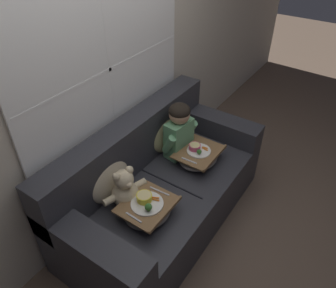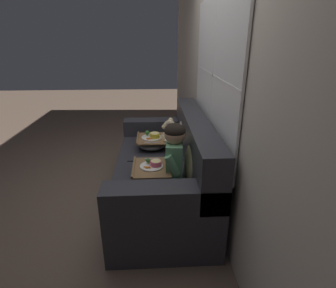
{
  "view_description": "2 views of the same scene",
  "coord_description": "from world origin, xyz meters",
  "px_view_note": "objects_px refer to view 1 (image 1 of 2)",
  "views": [
    {
      "loc": [
        -1.64,
        -1.14,
        2.39
      ],
      "look_at": [
        0.08,
        0.03,
        0.8
      ],
      "focal_mm": 35.0,
      "sensor_mm": 36.0,
      "label": 1
    },
    {
      "loc": [
        2.52,
        -0.07,
        1.67
      ],
      "look_at": [
        0.05,
        0.07,
        0.68
      ],
      "focal_mm": 28.0,
      "sensor_mm": 36.0,
      "label": 2
    }
  ],
  "objects_px": {
    "throw_pillow_behind_teddy": "(108,177)",
    "child_figure": "(179,128)",
    "couch": "(160,189)",
    "throw_pillow_behind_child": "(164,130)",
    "lap_tray_child": "(198,156)",
    "teddy_bear": "(125,190)",
    "lap_tray_teddy": "(147,209)"
  },
  "relations": [
    {
      "from": "child_figure",
      "to": "throw_pillow_behind_child",
      "type": "bearing_deg",
      "value": 89.96
    },
    {
      "from": "teddy_bear",
      "to": "lap_tray_teddy",
      "type": "distance_m",
      "value": 0.22
    },
    {
      "from": "teddy_bear",
      "to": "couch",
      "type": "bearing_deg",
      "value": -6.63
    },
    {
      "from": "teddy_bear",
      "to": "child_figure",
      "type": "bearing_deg",
      "value": 0.28
    },
    {
      "from": "lap_tray_teddy",
      "to": "couch",
      "type": "bearing_deg",
      "value": 23.27
    },
    {
      "from": "lap_tray_child",
      "to": "throw_pillow_behind_teddy",
      "type": "bearing_deg",
      "value": 153.39
    },
    {
      "from": "throw_pillow_behind_child",
      "to": "lap_tray_child",
      "type": "bearing_deg",
      "value": -90.07
    },
    {
      "from": "couch",
      "to": "throw_pillow_behind_teddy",
      "type": "relative_size",
      "value": 4.39
    },
    {
      "from": "throw_pillow_behind_teddy",
      "to": "lap_tray_child",
      "type": "relative_size",
      "value": 1.07
    },
    {
      "from": "throw_pillow_behind_teddy",
      "to": "child_figure",
      "type": "relative_size",
      "value": 0.84
    },
    {
      "from": "lap_tray_child",
      "to": "lap_tray_teddy",
      "type": "bearing_deg",
      "value": 180.0
    },
    {
      "from": "lap_tray_child",
      "to": "lap_tray_teddy",
      "type": "height_order",
      "value": "lap_tray_teddy"
    },
    {
      "from": "child_figure",
      "to": "lap_tray_child",
      "type": "relative_size",
      "value": 1.28
    },
    {
      "from": "lap_tray_child",
      "to": "lap_tray_teddy",
      "type": "distance_m",
      "value": 0.75
    },
    {
      "from": "child_figure",
      "to": "throw_pillow_behind_teddy",
      "type": "bearing_deg",
      "value": 167.46
    },
    {
      "from": "throw_pillow_behind_child",
      "to": "couch",
      "type": "bearing_deg",
      "value": -150.26
    },
    {
      "from": "couch",
      "to": "lap_tray_teddy",
      "type": "xyz_separation_m",
      "value": [
        -0.37,
        -0.16,
        0.2
      ]
    },
    {
      "from": "throw_pillow_behind_teddy",
      "to": "lap_tray_child",
      "type": "height_order",
      "value": "throw_pillow_behind_teddy"
    },
    {
      "from": "couch",
      "to": "lap_tray_teddy",
      "type": "relative_size",
      "value": 4.89
    },
    {
      "from": "throw_pillow_behind_teddy",
      "to": "lap_tray_child",
      "type": "xyz_separation_m",
      "value": [
        0.75,
        -0.38,
        -0.13
      ]
    },
    {
      "from": "teddy_bear",
      "to": "lap_tray_teddy",
      "type": "height_order",
      "value": "teddy_bear"
    },
    {
      "from": "throw_pillow_behind_child",
      "to": "teddy_bear",
      "type": "relative_size",
      "value": 1.15
    },
    {
      "from": "throw_pillow_behind_teddy",
      "to": "teddy_bear",
      "type": "xyz_separation_m",
      "value": [
        -0.0,
        -0.17,
        -0.05
      ]
    },
    {
      "from": "lap_tray_child",
      "to": "lap_tray_teddy",
      "type": "relative_size",
      "value": 1.04
    },
    {
      "from": "couch",
      "to": "throw_pillow_behind_child",
      "type": "relative_size",
      "value": 4.54
    },
    {
      "from": "child_figure",
      "to": "lap_tray_teddy",
      "type": "relative_size",
      "value": 1.33
    },
    {
      "from": "couch",
      "to": "lap_tray_child",
      "type": "height_order",
      "value": "couch"
    },
    {
      "from": "throw_pillow_behind_child",
      "to": "teddy_bear",
      "type": "distance_m",
      "value": 0.77
    },
    {
      "from": "throw_pillow_behind_child",
      "to": "lap_tray_child",
      "type": "xyz_separation_m",
      "value": [
        -0.0,
        -0.38,
        -0.13
      ]
    },
    {
      "from": "throw_pillow_behind_teddy",
      "to": "child_figure",
      "type": "height_order",
      "value": "child_figure"
    },
    {
      "from": "child_figure",
      "to": "lap_tray_child",
      "type": "bearing_deg",
      "value": -90.09
    },
    {
      "from": "teddy_bear",
      "to": "lap_tray_teddy",
      "type": "relative_size",
      "value": 0.94
    }
  ]
}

